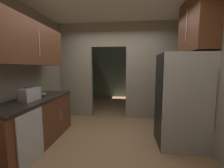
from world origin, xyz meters
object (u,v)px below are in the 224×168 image
at_px(dishwasher, 31,139).
at_px(book_stack, 42,95).
at_px(refrigerator, 182,100).
at_px(boombox, 30,94).

xyz_separation_m(dishwasher, book_stack, (-0.30, 0.81, 0.51)).
bearing_deg(refrigerator, book_stack, -178.88).
distance_m(refrigerator, boombox, 2.76).
relative_size(refrigerator, dishwasher, 2.07).
xyz_separation_m(refrigerator, dishwasher, (-2.43, -0.86, -0.45)).
relative_size(refrigerator, boombox, 4.37).
distance_m(boombox, book_stack, 0.40).
bearing_deg(refrigerator, dishwasher, -160.43).
bearing_deg(dishwasher, book_stack, 110.55).
height_order(dishwasher, book_stack, book_stack).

